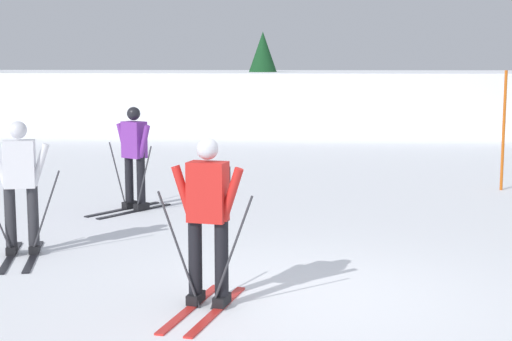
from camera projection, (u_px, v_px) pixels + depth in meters
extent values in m
plane|color=white|center=(309.00, 296.00, 8.18)|extent=(120.00, 120.00, 0.00)
cube|color=white|center=(310.00, 99.00, 28.83)|extent=(80.00, 8.70, 2.06)
cube|color=red|center=(217.00, 310.00, 7.68)|extent=(0.43, 1.58, 0.02)
cube|color=red|center=(190.00, 308.00, 7.76)|extent=(0.43, 1.58, 0.02)
cube|color=black|center=(222.00, 300.00, 7.81)|extent=(0.17, 0.28, 0.10)
cube|color=black|center=(196.00, 298.00, 7.89)|extent=(0.17, 0.28, 0.10)
cylinder|color=black|center=(222.00, 254.00, 7.75)|extent=(0.14, 0.14, 0.85)
cylinder|color=black|center=(195.00, 252.00, 7.82)|extent=(0.14, 0.14, 0.85)
cube|color=red|center=(208.00, 192.00, 7.70)|extent=(0.42, 0.32, 0.60)
cylinder|color=red|center=(231.00, 195.00, 7.61)|extent=(0.27, 0.14, 0.55)
cylinder|color=red|center=(184.00, 192.00, 7.75)|extent=(0.27, 0.14, 0.55)
sphere|color=silver|center=(207.00, 149.00, 7.64)|extent=(0.22, 0.22, 0.22)
cylinder|color=#38383D|center=(231.00, 254.00, 7.61)|extent=(0.44, 0.12, 1.18)
cylinder|color=#38383D|center=(179.00, 250.00, 7.76)|extent=(0.44, 0.12, 1.18)
cube|color=#232328|center=(215.00, 187.00, 7.89)|extent=(0.31, 0.24, 0.40)
cube|color=black|center=(135.00, 211.00, 12.74)|extent=(0.96, 1.38, 0.02)
cube|color=black|center=(123.00, 209.00, 12.90)|extent=(0.96, 1.38, 0.02)
cube|color=black|center=(142.00, 206.00, 12.85)|extent=(0.24, 0.28, 0.10)
cube|color=black|center=(130.00, 204.00, 13.01)|extent=(0.24, 0.28, 0.10)
cylinder|color=black|center=(141.00, 178.00, 12.78)|extent=(0.14, 0.14, 0.85)
cylinder|color=black|center=(129.00, 176.00, 12.95)|extent=(0.14, 0.14, 0.85)
cube|color=purple|center=(134.00, 140.00, 12.78)|extent=(0.45, 0.41, 0.60)
cylinder|color=purple|center=(144.00, 142.00, 12.61)|extent=(0.26, 0.22, 0.55)
cylinder|color=purple|center=(123.00, 140.00, 12.91)|extent=(0.26, 0.22, 0.55)
sphere|color=black|center=(134.00, 114.00, 12.71)|extent=(0.22, 0.22, 0.22)
cylinder|color=#38383D|center=(144.00, 179.00, 12.60)|extent=(0.34, 0.24, 1.11)
cylinder|color=#38383D|center=(118.00, 176.00, 12.97)|extent=(0.34, 0.24, 1.11)
cube|color=black|center=(33.00, 256.00, 9.81)|extent=(0.46, 1.58, 0.02)
cube|color=black|center=(10.00, 257.00, 9.76)|extent=(0.46, 1.58, 0.02)
cube|color=black|center=(34.00, 249.00, 9.95)|extent=(0.18, 0.28, 0.10)
cube|color=black|center=(12.00, 250.00, 9.90)|extent=(0.18, 0.28, 0.10)
cylinder|color=#2D2D33|center=(33.00, 212.00, 9.88)|extent=(0.14, 0.14, 0.85)
cylinder|color=#2D2D33|center=(10.00, 213.00, 9.83)|extent=(0.14, 0.14, 0.85)
cube|color=white|center=(19.00, 164.00, 9.77)|extent=(0.43, 0.32, 0.60)
cylinder|color=white|center=(40.00, 165.00, 9.79)|extent=(0.27, 0.15, 0.55)
sphere|color=silver|center=(18.00, 130.00, 9.71)|extent=(0.22, 0.22, 0.22)
cylinder|color=#38383D|center=(45.00, 214.00, 9.81)|extent=(0.40, 0.12, 1.10)
cylinder|color=#C65614|center=(504.00, 131.00, 14.73)|extent=(0.06, 0.06, 2.28)
cylinder|color=#513823|center=(263.00, 120.00, 27.81)|extent=(0.26, 0.26, 0.68)
cone|color=#14421E|center=(263.00, 72.00, 27.57)|extent=(1.97, 1.97, 2.81)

